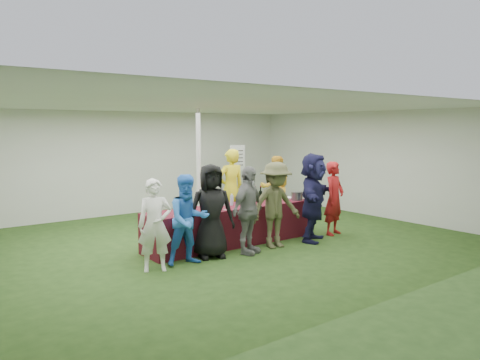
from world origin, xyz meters
TOP-DOWN VIEW (x-y plane):
  - ground at (0.00, 0.00)m, footprint 60.00×60.00m
  - tent at (0.50, 1.20)m, footprint 10.00×10.00m
  - serving_table at (0.33, -0.29)m, footprint 3.60×0.80m
  - wine_bottles at (0.91, -0.15)m, footprint 0.56×0.14m
  - wine_glasses at (-0.58, -0.55)m, footprint 1.10×0.13m
  - water_bottle at (0.39, -0.21)m, footprint 0.07×0.07m
  - bar_towel at (1.85, -0.24)m, footprint 0.25×0.18m
  - dump_bucket at (1.87, -0.51)m, footprint 0.25×0.25m
  - wine_list_sign at (2.67, 2.67)m, footprint 0.50×0.03m
  - staff_pourer at (1.18, 0.92)m, footprint 0.70×0.50m
  - staff_back at (2.67, 1.08)m, footprint 0.97×0.93m
  - customer_0 at (-1.67, -0.97)m, footprint 0.63×0.54m
  - customer_1 at (-1.07, -0.99)m, footprint 0.80×0.66m
  - customer_2 at (-0.53, -0.86)m, footprint 0.93×0.74m
  - customer_3 at (0.13, -1.06)m, footprint 1.01×0.71m
  - customer_4 at (0.82, -1.02)m, footprint 1.12×0.72m
  - customer_5 at (1.77, -1.08)m, footprint 1.66×1.35m
  - customer_6 at (2.55, -0.94)m, footprint 0.65×0.51m

SIDE VIEW (x-z plane):
  - ground at x=0.00m, z-range 0.00..0.00m
  - serving_table at x=0.33m, z-range 0.00..0.75m
  - customer_0 at x=-1.67m, z-range 0.00..1.48m
  - customer_1 at x=-1.07m, z-range 0.00..1.51m
  - bar_towel at x=1.85m, z-range 0.75..0.78m
  - customer_6 at x=2.55m, z-range 0.00..1.56m
  - staff_back at x=2.67m, z-range 0.00..1.58m
  - customer_3 at x=0.13m, z-range 0.00..1.59m
  - customer_4 at x=0.82m, z-range 0.00..1.64m
  - customer_2 at x=-0.53m, z-range 0.00..1.65m
  - dump_bucket at x=1.87m, z-range 0.75..0.93m
  - water_bottle at x=0.39m, z-range 0.74..0.97m
  - wine_glasses at x=-0.58m, z-range 0.78..0.94m
  - wine_bottles at x=0.91m, z-range 0.71..1.03m
  - customer_5 at x=1.77m, z-range 0.00..1.78m
  - staff_pourer at x=1.18m, z-range 0.00..1.80m
  - wine_list_sign at x=2.67m, z-range 0.42..2.22m
  - tent at x=0.50m, z-range -3.65..6.35m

